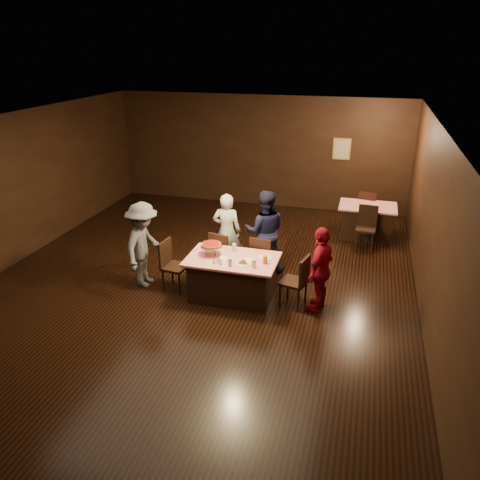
# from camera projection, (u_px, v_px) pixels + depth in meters

# --- Properties ---
(room) EXTENTS (10.00, 10.04, 3.02)m
(room) POSITION_uv_depth(u_px,v_px,m) (194.00, 175.00, 8.10)
(room) COLOR black
(room) RESTS_ON ground
(main_table) EXTENTS (1.60, 1.00, 0.77)m
(main_table) POSITION_uv_depth(u_px,v_px,m) (232.00, 278.00, 8.36)
(main_table) COLOR red
(main_table) RESTS_ON ground
(back_table) EXTENTS (1.30, 0.90, 0.77)m
(back_table) POSITION_uv_depth(u_px,v_px,m) (366.00, 221.00, 10.98)
(back_table) COLOR red
(back_table) RESTS_ON ground
(chair_far_left) EXTENTS (0.50, 0.50, 0.95)m
(chair_far_left) POSITION_uv_depth(u_px,v_px,m) (223.00, 254.00, 9.09)
(chair_far_left) COLOR black
(chair_far_left) RESTS_ON ground
(chair_far_right) EXTENTS (0.48, 0.48, 0.95)m
(chair_far_right) POSITION_uv_depth(u_px,v_px,m) (264.00, 258.00, 8.89)
(chair_far_right) COLOR black
(chair_far_right) RESTS_ON ground
(chair_end_left) EXTENTS (0.47, 0.47, 0.95)m
(chair_end_left) POSITION_uv_depth(u_px,v_px,m) (175.00, 266.00, 8.59)
(chair_end_left) COLOR black
(chair_end_left) RESTS_ON ground
(chair_end_right) EXTENTS (0.51, 0.51, 0.95)m
(chair_end_right) POSITION_uv_depth(u_px,v_px,m) (294.00, 281.00, 8.06)
(chair_end_right) COLOR black
(chair_end_right) RESTS_ON ground
(chair_back_near) EXTENTS (0.45, 0.45, 0.95)m
(chair_back_near) POSITION_uv_depth(u_px,v_px,m) (366.00, 228.00, 10.33)
(chair_back_near) COLOR black
(chair_back_near) RESTS_ON ground
(chair_back_far) EXTENTS (0.49, 0.49, 0.95)m
(chair_back_far) POSITION_uv_depth(u_px,v_px,m) (367.00, 209.00, 11.48)
(chair_back_far) COLOR black
(chair_back_far) RESTS_ON ground
(diner_white_jacket) EXTENTS (0.59, 0.41, 1.57)m
(diner_white_jacket) POSITION_uv_depth(u_px,v_px,m) (227.00, 231.00, 9.32)
(diner_white_jacket) COLOR silver
(diner_white_jacket) RESTS_ON ground
(diner_navy_hoodie) EXTENTS (0.92, 0.78, 1.67)m
(diner_navy_hoodie) POSITION_uv_depth(u_px,v_px,m) (265.00, 231.00, 9.19)
(diner_navy_hoodie) COLOR black
(diner_navy_hoodie) RESTS_ON ground
(diner_grey_knit) EXTENTS (0.61, 1.05, 1.63)m
(diner_grey_knit) POSITION_uv_depth(u_px,v_px,m) (143.00, 245.00, 8.63)
(diner_grey_knit) COLOR #58595D
(diner_grey_knit) RESTS_ON ground
(diner_red_shirt) EXTENTS (0.59, 0.95, 1.51)m
(diner_red_shirt) POSITION_uv_depth(u_px,v_px,m) (321.00, 269.00, 7.84)
(diner_red_shirt) COLOR #A51023
(diner_red_shirt) RESTS_ON ground
(pizza_stand) EXTENTS (0.38, 0.38, 0.22)m
(pizza_stand) POSITION_uv_depth(u_px,v_px,m) (211.00, 245.00, 8.28)
(pizza_stand) COLOR black
(pizza_stand) RESTS_ON main_table
(plate_with_slice) EXTENTS (0.25, 0.25, 0.06)m
(plate_with_slice) POSITION_uv_depth(u_px,v_px,m) (243.00, 263.00, 7.98)
(plate_with_slice) COLOR white
(plate_with_slice) RESTS_ON main_table
(plate_empty) EXTENTS (0.25, 0.25, 0.01)m
(plate_empty) POSITION_uv_depth(u_px,v_px,m) (265.00, 258.00, 8.20)
(plate_empty) COLOR white
(plate_empty) RESTS_ON main_table
(glass_front_left) EXTENTS (0.08, 0.08, 0.14)m
(glass_front_left) POSITION_uv_depth(u_px,v_px,m) (230.00, 262.00, 7.90)
(glass_front_left) COLOR silver
(glass_front_left) RESTS_ON main_table
(glass_front_right) EXTENTS (0.08, 0.08, 0.14)m
(glass_front_right) POSITION_uv_depth(u_px,v_px,m) (254.00, 264.00, 7.85)
(glass_front_right) COLOR silver
(glass_front_right) RESTS_ON main_table
(glass_amber) EXTENTS (0.08, 0.08, 0.14)m
(glass_amber) POSITION_uv_depth(u_px,v_px,m) (265.00, 260.00, 7.99)
(glass_amber) COLOR #BF7F26
(glass_amber) RESTS_ON main_table
(glass_back) EXTENTS (0.08, 0.08, 0.14)m
(glass_back) POSITION_uv_depth(u_px,v_px,m) (234.00, 247.00, 8.46)
(glass_back) COLOR silver
(glass_back) RESTS_ON main_table
(condiments) EXTENTS (0.17, 0.10, 0.09)m
(condiments) POSITION_uv_depth(u_px,v_px,m) (218.00, 261.00, 7.98)
(condiments) COLOR silver
(condiments) RESTS_ON main_table
(napkin_center) EXTENTS (0.19, 0.19, 0.01)m
(napkin_center) POSITION_uv_depth(u_px,v_px,m) (249.00, 260.00, 8.13)
(napkin_center) COLOR white
(napkin_center) RESTS_ON main_table
(napkin_left) EXTENTS (0.21, 0.21, 0.01)m
(napkin_left) POSITION_uv_depth(u_px,v_px,m) (223.00, 258.00, 8.20)
(napkin_left) COLOR white
(napkin_left) RESTS_ON main_table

